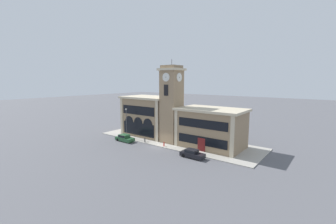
{
  "coord_description": "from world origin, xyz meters",
  "views": [
    {
      "loc": [
        27.64,
        -32.95,
        13.1
      ],
      "look_at": [
        0.46,
        2.42,
        6.75
      ],
      "focal_mm": 24.0,
      "sensor_mm": 36.0,
      "label": 1
    }
  ],
  "objects_px": {
    "fire_hydrant": "(164,144)",
    "street_lamp": "(126,119)",
    "parked_car_near": "(125,138)",
    "bollard": "(145,140)",
    "parked_car_mid": "(192,153)"
  },
  "relations": [
    {
      "from": "parked_car_near",
      "to": "street_lamp",
      "type": "xyz_separation_m",
      "value": [
        -1.61,
        2.08,
        3.68
      ]
    },
    {
      "from": "street_lamp",
      "to": "bollard",
      "type": "relative_size",
      "value": 6.29
    },
    {
      "from": "parked_car_mid",
      "to": "street_lamp",
      "type": "relative_size",
      "value": 0.63
    },
    {
      "from": "fire_hydrant",
      "to": "street_lamp",
      "type": "bearing_deg",
      "value": 179.0
    },
    {
      "from": "bollard",
      "to": "parked_car_mid",
      "type": "bearing_deg",
      "value": -7.43
    },
    {
      "from": "street_lamp",
      "to": "bollard",
      "type": "xyz_separation_m",
      "value": [
        6.06,
        -0.44,
        -3.78
      ]
    },
    {
      "from": "parked_car_near",
      "to": "bollard",
      "type": "height_order",
      "value": "parked_car_near"
    },
    {
      "from": "parked_car_near",
      "to": "parked_car_mid",
      "type": "bearing_deg",
      "value": -0.26
    },
    {
      "from": "parked_car_near",
      "to": "fire_hydrant",
      "type": "xyz_separation_m",
      "value": [
        9.38,
        1.88,
        -0.19
      ]
    },
    {
      "from": "parked_car_mid",
      "to": "fire_hydrant",
      "type": "relative_size",
      "value": 4.85
    },
    {
      "from": "parked_car_near",
      "to": "bollard",
      "type": "relative_size",
      "value": 4.14
    },
    {
      "from": "parked_car_mid",
      "to": "street_lamp",
      "type": "height_order",
      "value": "street_lamp"
    },
    {
      "from": "parked_car_near",
      "to": "parked_car_mid",
      "type": "relative_size",
      "value": 1.04
    },
    {
      "from": "parked_car_mid",
      "to": "bollard",
      "type": "bearing_deg",
      "value": 172.31
    },
    {
      "from": "bollard",
      "to": "fire_hydrant",
      "type": "relative_size",
      "value": 1.22
    }
  ]
}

